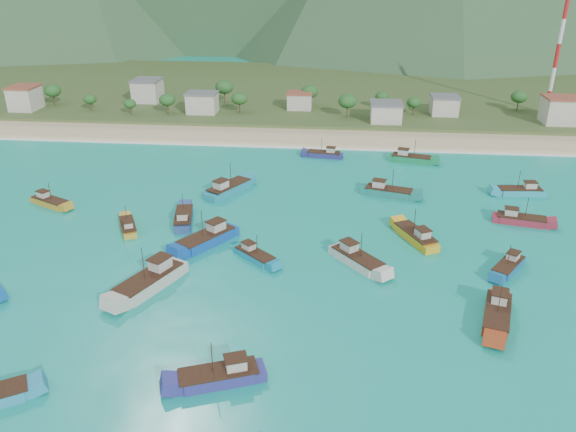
# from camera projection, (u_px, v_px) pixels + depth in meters

# --- Properties ---
(ground) EXTENTS (600.00, 600.00, 0.00)m
(ground) POSITION_uv_depth(u_px,v_px,m) (271.00, 279.00, 90.60)
(ground) COLOR #0D928C
(ground) RESTS_ON ground
(beach) EXTENTS (400.00, 18.00, 1.20)m
(beach) POSITION_uv_depth(u_px,v_px,m) (305.00, 137.00, 162.01)
(beach) COLOR beige
(beach) RESTS_ON ground
(land) EXTENTS (400.00, 110.00, 2.40)m
(land) POSITION_uv_depth(u_px,v_px,m) (316.00, 92.00, 217.14)
(land) COLOR #385123
(land) RESTS_ON ground
(surf_line) EXTENTS (400.00, 2.50, 0.08)m
(surf_line) POSITION_uv_depth(u_px,v_px,m) (303.00, 147.00, 153.42)
(surf_line) COLOR white
(surf_line) RESTS_ON ground
(village) EXTENTS (210.59, 28.07, 7.51)m
(village) POSITION_uv_depth(u_px,v_px,m) (329.00, 103.00, 179.86)
(village) COLOR beige
(village) RESTS_ON ground
(vegetation) EXTENTS (279.11, 26.14, 8.39)m
(vegetation) POSITION_uv_depth(u_px,v_px,m) (283.00, 100.00, 182.46)
(vegetation) COLOR #235623
(vegetation) RESTS_ON ground
(radio_tower) EXTENTS (1.20, 1.20, 43.30)m
(radio_tower) POSITION_uv_depth(u_px,v_px,m) (559.00, 44.00, 171.79)
(radio_tower) COLOR red
(radio_tower) RESTS_ON ground
(boat_1) EXTENTS (10.46, 5.08, 5.94)m
(boat_1) POSITION_uv_depth(u_px,v_px,m) (520.00, 220.00, 109.27)
(boat_1) COLOR maroon
(boat_1) RESTS_ON ground
(boat_2) EXTENTS (7.70, 11.10, 6.39)m
(boat_2) POSITION_uv_depth(u_px,v_px,m) (416.00, 237.00, 102.59)
(boat_2) COLOR gold
(boat_2) RESTS_ON ground
(boat_3) EXTENTS (9.85, 10.62, 6.62)m
(boat_3) POSITION_uv_depth(u_px,v_px,m) (357.00, 260.00, 94.74)
(boat_3) COLOR beige
(boat_3) RESTS_ON ground
(boat_4) EXTENTS (6.46, 11.88, 6.73)m
(boat_4) POSITION_uv_depth(u_px,v_px,m) (497.00, 315.00, 80.07)
(boat_4) COLOR #A43717
(boat_4) RESTS_ON ground
(boat_5) EXTENTS (11.56, 6.11, 6.55)m
(boat_5) POSITION_uv_depth(u_px,v_px,m) (388.00, 192.00, 122.01)
(boat_5) COLOR #1B746D
(boat_5) RESTS_ON ground
(boat_6) EXTENTS (11.26, 6.77, 6.40)m
(boat_6) POSITION_uv_depth(u_px,v_px,m) (220.00, 377.00, 68.33)
(boat_6) COLOR navy
(boat_6) RESTS_ON ground
(boat_7) EXTENTS (9.30, 13.80, 7.91)m
(boat_7) POSITION_uv_depth(u_px,v_px,m) (151.00, 281.00, 87.91)
(boat_7) COLOR beige
(boat_7) RESTS_ON ground
(boat_10) EXTENTS (9.58, 3.93, 5.50)m
(boat_10) POSITION_uv_depth(u_px,v_px,m) (324.00, 155.00, 145.82)
(boat_10) COLOR navy
(boat_10) RESTS_ON ground
(boat_12) EXTENTS (10.16, 12.26, 7.34)m
(boat_12) POSITION_uv_depth(u_px,v_px,m) (207.00, 239.00, 101.31)
(boat_12) COLOR #0F46A1
(boat_12) RESTS_ON ground
(boat_13) EXTENTS (9.30, 12.40, 7.24)m
(boat_13) POSITION_uv_depth(u_px,v_px,m) (228.00, 189.00, 123.23)
(boat_13) COLOR teal
(boat_13) RESTS_ON ground
(boat_15) EXTENTS (6.02, 8.75, 5.03)m
(boat_15) POSITION_uv_depth(u_px,v_px,m) (128.00, 227.00, 106.77)
(boat_15) COLOR gold
(boat_15) RESTS_ON ground
(boat_18) EXTENTS (7.30, 8.94, 5.33)m
(boat_18) POSITION_uv_depth(u_px,v_px,m) (508.00, 267.00, 92.99)
(boat_18) COLOR #145A94
(boat_18) RESTS_ON ground
(boat_20) EXTENTS (11.14, 5.47, 6.33)m
(boat_20) POSITION_uv_depth(u_px,v_px,m) (410.00, 159.00, 142.37)
(boat_20) COLOR #127E49
(boat_20) RESTS_ON ground
(boat_21) EXTENTS (8.32, 7.78, 5.20)m
(boat_21) POSITION_uv_depth(u_px,v_px,m) (255.00, 256.00, 96.37)
(boat_21) COLOR #127FA4
(boat_21) RESTS_ON ground
(boat_22) EXTENTS (9.74, 6.70, 5.60)m
(boat_22) POSITION_uv_depth(u_px,v_px,m) (50.00, 202.00, 117.45)
(boat_22) COLOR #B38324
(boat_22) RESTS_ON ground
(boat_23) EXTENTS (5.16, 10.93, 6.22)m
(boat_23) POSITION_uv_depth(u_px,v_px,m) (184.00, 219.00, 109.75)
(boat_23) COLOR navy
(boat_23) RESTS_ON ground
(boat_24) EXTENTS (10.37, 3.81, 6.01)m
(boat_24) POSITION_uv_depth(u_px,v_px,m) (520.00, 192.00, 122.52)
(boat_24) COLOR teal
(boat_24) RESTS_ON ground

